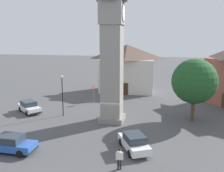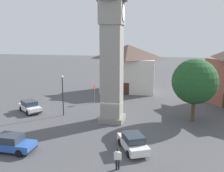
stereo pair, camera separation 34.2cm
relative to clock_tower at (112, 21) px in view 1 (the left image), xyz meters
name	(u,v)px [view 1 (the left image)]	position (x,y,z in m)	size (l,w,h in m)	color
ground_plane	(112,121)	(0.00, 0.00, -11.56)	(200.00, 200.00, 0.00)	#4C4C4F
clock_tower	(112,21)	(0.00, 0.00, 0.00)	(3.46, 3.46, 19.79)	gray
car_blue_kerb	(29,107)	(0.88, 11.51, -10.80)	(3.86, 4.30, 1.53)	white
car_silver_kerb	(12,144)	(-9.88, 6.74, -10.80)	(1.84, 4.14, 1.53)	#2D5BB7
car_red_corner	(134,142)	(-7.21, -3.60, -10.80)	(4.44, 3.43, 1.53)	white
pedestrian	(119,157)	(-10.68, -2.97, -10.55)	(0.27, 0.56, 1.69)	black
tree	(194,81)	(2.11, -9.37, -6.76)	(5.28, 5.28, 7.45)	brown
building_shop_left	(127,68)	(16.51, 0.93, -7.20)	(6.53, 10.26, 8.54)	silver
lamp_post	(62,89)	(0.51, 6.50, -8.09)	(0.36, 0.36, 5.21)	black
road_sign	(94,91)	(7.25, 4.44, -9.66)	(0.60, 0.07, 2.80)	gray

